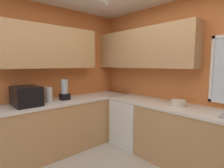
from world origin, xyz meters
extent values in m
cube|color=#D17238|center=(0.00, 1.70, 1.28)|extent=(3.80, 0.06, 2.55)
cube|color=#D17238|center=(-1.87, 0.00, 1.28)|extent=(0.06, 3.47, 2.55)
cube|color=white|center=(0.36, 1.66, 1.44)|extent=(0.04, 0.04, 0.94)
cube|color=tan|center=(-1.68, -0.20, 1.80)|extent=(0.32, 2.34, 0.70)
cube|color=tan|center=(-0.80, 1.51, 1.80)|extent=(2.07, 0.32, 0.70)
cube|color=tan|center=(-1.53, 0.00, 0.43)|extent=(0.62, 3.05, 0.86)
cube|color=silver|center=(-1.53, 0.00, 0.88)|extent=(0.65, 3.08, 0.04)
cube|color=tan|center=(0.21, 1.36, 0.43)|extent=(2.86, 0.62, 0.86)
cube|color=silver|center=(0.21, 1.36, 0.88)|extent=(2.89, 0.65, 0.04)
cube|color=white|center=(-0.87, 1.33, 0.43)|extent=(0.60, 0.60, 0.85)
cube|color=black|center=(-1.53, -0.32, 1.04)|extent=(0.48, 0.36, 0.29)
cylinder|color=#B7B7BC|center=(-1.51, 0.02, 1.02)|extent=(0.12, 0.12, 0.25)
cylinder|color=beige|center=(0.03, 1.36, 0.94)|extent=(0.22, 0.22, 0.09)
cube|color=black|center=(-1.53, 0.31, 0.95)|extent=(0.15, 0.15, 0.11)
cylinder|color=#B2BCC6|center=(-1.53, 0.31, 1.13)|extent=(0.12, 0.12, 0.25)
camera|label=1|loc=(1.30, -1.10, 1.52)|focal=28.33mm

